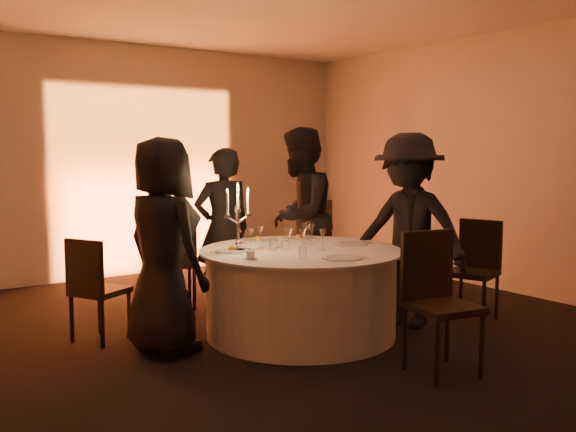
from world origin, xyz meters
TOP-DOWN VIEW (x-y plane):
  - floor at (0.00, 0.00)m, footprint 7.00×7.00m
  - wall_back at (0.00, 3.50)m, footprint 7.00×0.00m
  - wall_right at (3.00, 0.00)m, footprint 0.00×7.00m
  - uplighter_fixture at (0.00, 3.20)m, footprint 0.25×0.12m
  - banquet_table at (0.00, 0.00)m, footprint 1.80×1.80m
  - chair_left at (-1.59, 0.81)m, footprint 0.54×0.54m
  - chair_back_left at (-0.53, 1.48)m, footprint 0.53×0.53m
  - chair_back_right at (1.12, 1.25)m, footprint 0.65×0.65m
  - chair_right at (1.71, -0.54)m, footprint 0.54×0.54m
  - chair_front at (0.28, -1.33)m, footprint 0.53×0.53m
  - guest_left at (-1.20, 0.24)m, footprint 0.72×0.95m
  - guest_back_left at (-0.13, 1.18)m, footprint 0.65×0.46m
  - guest_back_right at (0.66, 0.93)m, footprint 1.16×1.11m
  - guest_right at (1.00, -0.32)m, footprint 0.99×1.31m
  - plate_left at (-0.56, 0.26)m, footprint 0.36×0.30m
  - plate_back_left at (-0.07, 0.62)m, footprint 0.36×0.27m
  - plate_back_right at (0.34, 0.51)m, footprint 0.35×0.26m
  - plate_right at (0.57, -0.04)m, footprint 0.36×0.27m
  - plate_front at (0.01, -0.59)m, footprint 0.36×0.29m
  - coffee_cup at (-0.63, -0.17)m, footprint 0.11×0.11m
  - candelabra at (-0.51, 0.22)m, footprint 0.25×0.12m
  - wine_glass_a at (0.11, -0.16)m, footprint 0.07×0.07m
  - wine_glass_b at (0.26, 0.20)m, footprint 0.07×0.07m
  - wine_glass_c at (-0.03, -0.07)m, footprint 0.07×0.07m
  - wine_glass_d at (-0.12, 0.02)m, footprint 0.07×0.07m
  - wine_glass_e at (-0.41, 0.19)m, footprint 0.07×0.07m
  - wine_glass_f at (0.37, 0.39)m, footprint 0.07×0.07m
  - wine_glass_g at (0.24, 0.27)m, footprint 0.07×0.07m
  - wine_glass_h at (-0.25, 0.28)m, footprint 0.07×0.07m
  - tumbler_a at (-0.24, 0.08)m, footprint 0.07×0.07m
  - tumbler_b at (-0.09, 0.20)m, footprint 0.07×0.07m
  - tumbler_c at (-0.27, -0.39)m, footprint 0.07×0.07m

SIDE VIEW (x-z plane):
  - floor at x=0.00m, z-range 0.00..0.00m
  - uplighter_fixture at x=0.00m, z-range 0.00..0.10m
  - banquet_table at x=0.00m, z-range 0.00..0.77m
  - chair_left at x=-1.59m, z-range 0.05..0.96m
  - chair_back_left at x=-0.53m, z-range 0.06..1.03m
  - chair_right at x=1.71m, z-range 0.06..1.03m
  - chair_front at x=0.28m, z-range 0.07..1.11m
  - chair_back_right at x=1.12m, z-range 0.07..1.13m
  - plate_right at x=0.57m, z-range 0.77..0.78m
  - plate_front at x=0.01m, z-range 0.77..0.78m
  - plate_left at x=-0.56m, z-range 0.74..0.83m
  - plate_back_left at x=-0.07m, z-range 0.75..0.83m
  - plate_back_right at x=0.34m, z-range 0.75..0.83m
  - coffee_cup at x=-0.63m, z-range 0.77..0.83m
  - tumbler_a at x=-0.24m, z-range 0.77..0.86m
  - tumbler_b at x=-0.09m, z-range 0.77..0.86m
  - tumbler_c at x=-0.27m, z-range 0.77..0.86m
  - guest_back_left at x=-0.13m, z-range 0.00..1.67m
  - guest_left at x=-1.20m, z-range 0.00..1.75m
  - guest_right at x=1.00m, z-range 0.00..1.80m
  - wine_glass_a at x=0.11m, z-range 0.81..1.00m
  - wine_glass_b at x=0.26m, z-range 0.81..1.00m
  - wine_glass_c at x=-0.03m, z-range 0.81..1.00m
  - wine_glass_d at x=-0.12m, z-range 0.81..1.00m
  - wine_glass_e at x=-0.41m, z-range 0.81..1.00m
  - wine_glass_f at x=0.37m, z-range 0.81..1.00m
  - wine_glass_g at x=0.24m, z-range 0.81..1.00m
  - wine_glass_h at x=-0.25m, z-range 0.81..1.00m
  - guest_back_right at x=0.66m, z-range 0.00..1.88m
  - candelabra at x=-0.51m, z-range 0.68..1.28m
  - wall_back at x=0.00m, z-range -2.00..5.00m
  - wall_right at x=3.00m, z-range -2.00..5.00m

